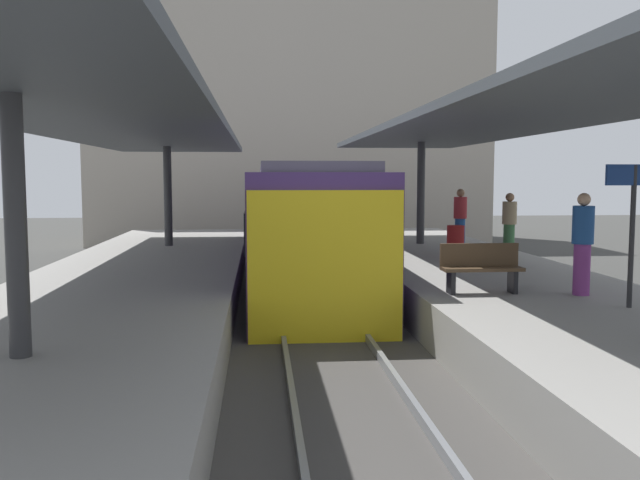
{
  "coord_description": "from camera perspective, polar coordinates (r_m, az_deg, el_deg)",
  "views": [
    {
      "loc": [
        -1.11,
        -12.64,
        3.0
      ],
      "look_at": [
        0.41,
        4.32,
        1.44
      ],
      "focal_mm": 38.08,
      "sensor_mm": 36.0,
      "label": 1
    }
  ],
  "objects": [
    {
      "name": "ground_plane",
      "position": [
        13.04,
        -0.09,
        -8.08
      ],
      "size": [
        80.0,
        80.0,
        0.0
      ],
      "primitive_type": "plane",
      "color": "#383835"
    },
    {
      "name": "platform_left",
      "position": [
        13.17,
        -16.89,
        -5.95
      ],
      "size": [
        4.4,
        28.0,
        1.0
      ],
      "primitive_type": "cube",
      "color": "gray",
      "rests_on": "ground_plane"
    },
    {
      "name": "platform_right",
      "position": [
        13.79,
        15.91,
        -5.42
      ],
      "size": [
        4.4,
        28.0,
        1.0
      ],
      "primitive_type": "cube",
      "color": "gray",
      "rests_on": "ground_plane"
    },
    {
      "name": "track_ballast",
      "position": [
        13.02,
        -0.09,
        -7.65
      ],
      "size": [
        3.2,
        28.0,
        0.2
      ],
      "primitive_type": "cube",
      "color": "#423F3D",
      "rests_on": "ground_plane"
    },
    {
      "name": "rail_near_side",
      "position": [
        12.94,
        -3.29,
        -6.97
      ],
      "size": [
        0.08,
        28.0,
        0.14
      ],
      "primitive_type": "cube",
      "color": "slate",
      "rests_on": "track_ballast"
    },
    {
      "name": "rail_far_side",
      "position": [
        13.07,
        3.08,
        -6.85
      ],
      "size": [
        0.08,
        28.0,
        0.14
      ],
      "primitive_type": "cube",
      "color": "slate",
      "rests_on": "track_ballast"
    },
    {
      "name": "commuter_train",
      "position": [
        19.0,
        -1.75,
        1.38
      ],
      "size": [
        2.78,
        15.27,
        3.1
      ],
      "color": "#472D6B",
      "rests_on": "track_ballast"
    },
    {
      "name": "canopy_left",
      "position": [
        14.33,
        -16.11,
        8.89
      ],
      "size": [
        4.18,
        21.0,
        3.08
      ],
      "color": "#333335",
      "rests_on": "platform_left"
    },
    {
      "name": "canopy_right",
      "position": [
        14.92,
        14.32,
        9.41
      ],
      "size": [
        4.18,
        21.0,
        3.25
      ],
      "color": "#333335",
      "rests_on": "platform_right"
    },
    {
      "name": "platform_bench",
      "position": [
        12.16,
        13.37,
        -2.18
      ],
      "size": [
        1.4,
        0.41,
        0.86
      ],
      "color": "black",
      "rests_on": "platform_right"
    },
    {
      "name": "platform_sign",
      "position": [
        11.45,
        24.83,
        2.85
      ],
      "size": [
        0.9,
        0.08,
        2.21
      ],
      "color": "#262628",
      "rests_on": "platform_right"
    },
    {
      "name": "litter_bin",
      "position": [
        17.59,
        11.32,
        -0.1
      ],
      "size": [
        0.44,
        0.44,
        0.8
      ],
      "primitive_type": "cylinder",
      "color": "maroon",
      "rests_on": "platform_right"
    },
    {
      "name": "passenger_near_bench",
      "position": [
        12.41,
        21.2,
        -0.17
      ],
      "size": [
        0.36,
        0.36,
        1.75
      ],
      "color": "#7A337A",
      "rests_on": "platform_right"
    },
    {
      "name": "passenger_mid_platform",
      "position": [
        19.04,
        11.69,
        1.76
      ],
      "size": [
        0.36,
        0.36,
        1.7
      ],
      "color": "navy",
      "rests_on": "platform_right"
    },
    {
      "name": "passenger_far_end",
      "position": [
        17.93,
        15.62,
        1.33
      ],
      "size": [
        0.36,
        0.36,
        1.63
      ],
      "color": "#386B3D",
      "rests_on": "platform_right"
    },
    {
      "name": "station_building_backdrop",
      "position": [
        32.77,
        -2.56,
        9.6
      ],
      "size": [
        18.0,
        6.0,
        11.0
      ],
      "primitive_type": "cube",
      "color": "#A89E8E",
      "rests_on": "ground_plane"
    }
  ]
}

